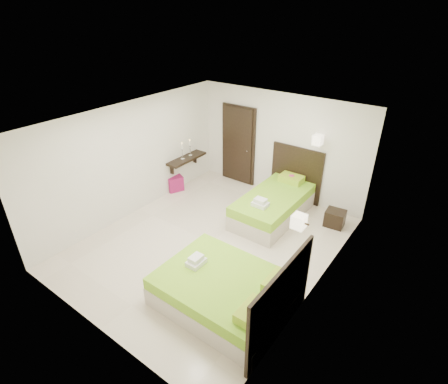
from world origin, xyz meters
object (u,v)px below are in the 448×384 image
Objects in this scene: bed_single at (275,203)px; ottoman at (174,183)px; nightstand at (335,218)px; bed_double at (228,291)px.

ottoman is (-2.78, -0.46, -0.13)m from bed_single.
bed_single reaches higher than ottoman.
bed_single is 2.82m from ottoman.
nightstand is 4.16m from ottoman.
ottoman reaches higher than nightstand.
bed_double is at bearing -105.16° from nightstand.
bed_double is (0.76, -2.92, -0.02)m from bed_single.
bed_single reaches higher than bed_double.
nightstand is at bearing 17.80° from bed_single.
bed_double is 3.37m from nightstand.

